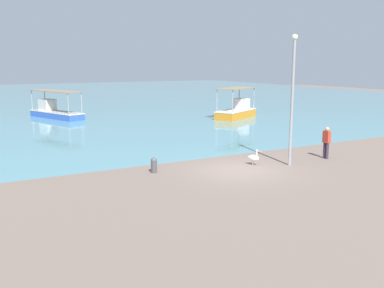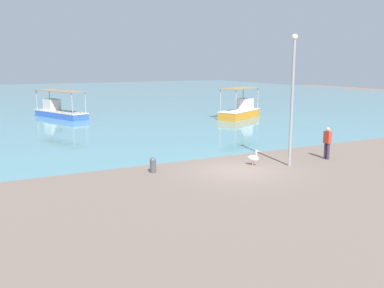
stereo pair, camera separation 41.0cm
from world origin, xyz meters
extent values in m
plane|color=#715F55|center=(0.00, 0.00, 0.00)|extent=(120.00, 120.00, 0.00)
cube|color=teal|center=(0.00, 48.00, 0.00)|extent=(110.00, 90.00, 0.00)
cube|color=#345ABB|center=(-3.57, 24.20, 0.30)|extent=(3.83, 6.57, 0.60)
cube|color=silver|center=(-3.57, 24.20, 0.57)|extent=(3.89, 6.63, 0.08)
cylinder|color=#99999E|center=(-1.86, 21.68, 1.52)|extent=(0.08, 0.08, 1.84)
cylinder|color=#99999E|center=(-3.13, 21.19, 1.52)|extent=(0.08, 0.08, 1.84)
cylinder|color=#99999E|center=(-4.01, 27.21, 1.52)|extent=(0.08, 0.08, 1.84)
cylinder|color=#99999E|center=(-5.29, 26.71, 1.52)|extent=(0.08, 0.08, 1.84)
cube|color=#876B51|center=(-3.57, 24.20, 2.47)|extent=(3.85, 6.42, 0.05)
cube|color=beige|center=(-4.10, 25.54, 1.13)|extent=(1.55, 1.69, 1.05)
cube|color=orange|center=(10.94, 16.34, 0.37)|extent=(5.16, 3.94, 0.74)
cube|color=silver|center=(10.94, 16.34, 0.70)|extent=(5.21, 3.99, 0.08)
cylinder|color=#99999E|center=(9.39, 14.59, 1.72)|extent=(0.08, 0.08, 1.95)
cylinder|color=#99999E|center=(8.64, 15.96, 1.72)|extent=(0.08, 0.08, 1.95)
cylinder|color=#99999E|center=(13.25, 16.72, 1.72)|extent=(0.08, 0.08, 1.95)
cylinder|color=#99999E|center=(12.49, 18.08, 1.72)|extent=(0.08, 0.08, 1.95)
cube|color=olive|center=(10.94, 16.34, 2.72)|extent=(5.03, 3.93, 0.05)
cube|color=silver|center=(11.91, 16.87, 1.23)|extent=(1.63, 1.67, 0.97)
cylinder|color=#E0997A|center=(1.25, 0.57, 0.11)|extent=(0.03, 0.03, 0.22)
cylinder|color=#E0997A|center=(1.16, 0.53, 0.11)|extent=(0.03, 0.03, 0.22)
ellipsoid|color=white|center=(1.21, 0.52, 0.36)|extent=(0.48, 0.63, 0.32)
ellipsoid|color=white|center=(1.11, 0.75, 0.38)|extent=(0.17, 0.19, 0.10)
cylinder|color=white|center=(1.27, 0.38, 0.58)|extent=(0.07, 0.07, 0.26)
sphere|color=white|center=(1.27, 0.38, 0.74)|extent=(0.11, 0.11, 0.11)
cone|color=#E5933F|center=(1.34, 0.23, 0.73)|extent=(0.17, 0.30, 0.06)
cylinder|color=gray|center=(2.75, -0.34, 3.03)|extent=(0.14, 0.14, 6.07)
sphere|color=#EAEACC|center=(2.75, -0.34, 6.18)|extent=(0.28, 0.28, 0.28)
cylinder|color=#47474C|center=(-3.72, 1.52, 0.27)|extent=(0.28, 0.28, 0.54)
sphere|color=#4C4C51|center=(-3.72, 1.52, 0.57)|extent=(0.30, 0.30, 0.30)
cylinder|color=#392B3E|center=(5.46, -0.18, 0.42)|extent=(0.16, 0.16, 0.85)
cylinder|color=#392B3E|center=(5.46, 0.00, 0.42)|extent=(0.16, 0.16, 0.85)
cube|color=#B93727|center=(5.46, -0.09, 1.16)|extent=(0.22, 0.40, 0.62)
sphere|color=tan|center=(5.46, -0.09, 1.58)|extent=(0.22, 0.22, 0.22)
camera|label=1|loc=(-11.34, -16.12, 4.98)|focal=40.00mm
camera|label=2|loc=(-10.98, -16.32, 4.98)|focal=40.00mm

